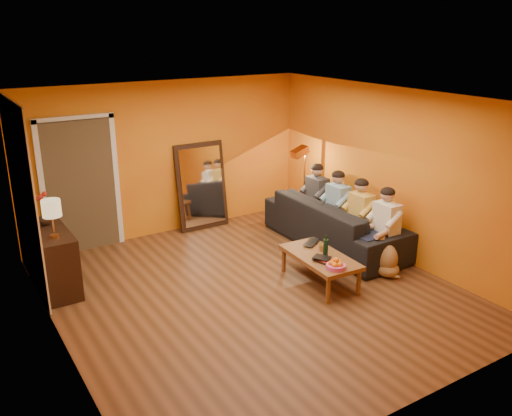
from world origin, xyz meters
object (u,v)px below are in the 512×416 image
table_lamp (53,219)px  sofa (335,223)px  person_mid_right (338,207)px  laptop (315,243)px  mirror_frame (201,186)px  person_far_right (317,198)px  sideboard (54,260)px  floor_lamp (304,188)px  person_far_left (386,227)px  wine_bottle (326,245)px  coffee_table (320,269)px  dog (385,255)px  tumbler (322,248)px  person_mid_left (360,216)px  vase (45,218)px

table_lamp → sofa: bearing=-7.2°
person_mid_right → laptop: 1.26m
mirror_frame → person_far_right: size_ratio=1.25×
sideboard → person_mid_right: person_mid_right is taller
sofa → floor_lamp: floor_lamp is taller
person_far_left → wine_bottle: (-1.15, -0.01, -0.03)m
wine_bottle → laptop: size_ratio=0.85×
table_lamp → person_far_left: size_ratio=0.42×
coffee_table → floor_lamp: bearing=62.1°
person_mid_right → wine_bottle: 1.60m
dog → tumbler: dog is taller
person_mid_left → dog: bearing=-106.4°
mirror_frame → laptop: (0.56, -2.53, -0.33)m
person_far_right → laptop: size_ratio=3.35×
sideboard → sofa: 4.32m
mirror_frame → floor_lamp: bearing=-31.3°
coffee_table → sideboard: bearing=153.6°
tumbler → vase: size_ratio=0.49×
dog → table_lamp: bearing=177.0°
sofa → person_mid_left: bearing=-163.9°
person_far_right → tumbler: bearing=-125.9°
person_mid_left → coffee_table: bearing=-156.8°
mirror_frame → wine_bottle: mirror_frame is taller
sideboard → sofa: (4.24, -0.84, -0.04)m
mirror_frame → table_lamp: 3.13m
coffee_table → person_far_right: 2.05m
sideboard → wine_bottle: size_ratio=3.81×
dog → person_mid_left: person_mid_left is taller
sideboard → vase: vase is taller
coffee_table → person_far_right: size_ratio=1.00×
table_lamp → floor_lamp: 4.38m
person_far_left → person_mid_left: (0.00, 0.55, 0.00)m
person_mid_right → person_far_left: bearing=-90.0°
tumbler → coffee_table: bearing=-135.0°
dog → person_far_left: 0.46m
coffee_table → vase: 3.85m
dog → person_mid_right: size_ratio=0.51×
table_lamp → dog: bearing=-23.4°
coffee_table → laptop: bearing=66.0°
person_mid_left → tumbler: bearing=-159.9°
person_far_left → laptop: person_far_left is taller
person_far_left → vase: (-4.37, 2.09, 0.34)m
dog → laptop: bearing=161.3°
mirror_frame → wine_bottle: (0.43, -2.93, -0.18)m
laptop → coffee_table: bearing=-148.9°
sideboard → laptop: 3.65m
person_mid_right → tumbler: 1.44m
dog → wine_bottle: 0.98m
sideboard → person_far_right: size_ratio=0.97×
person_far_right → floor_lamp: bearing=95.3°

